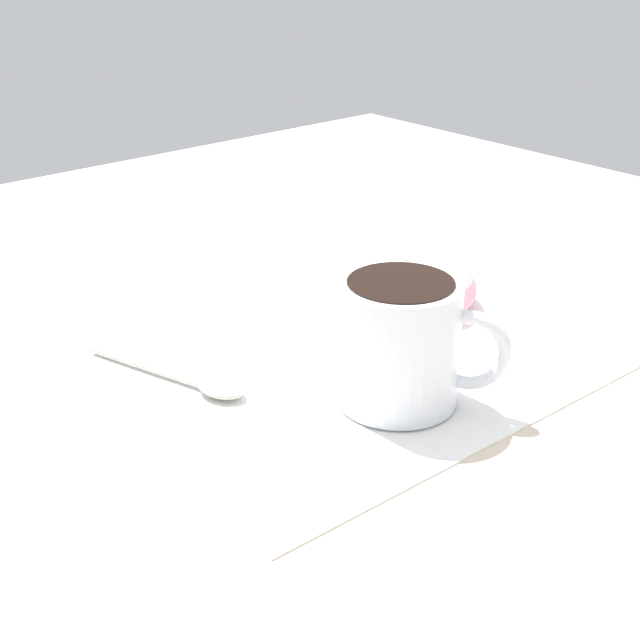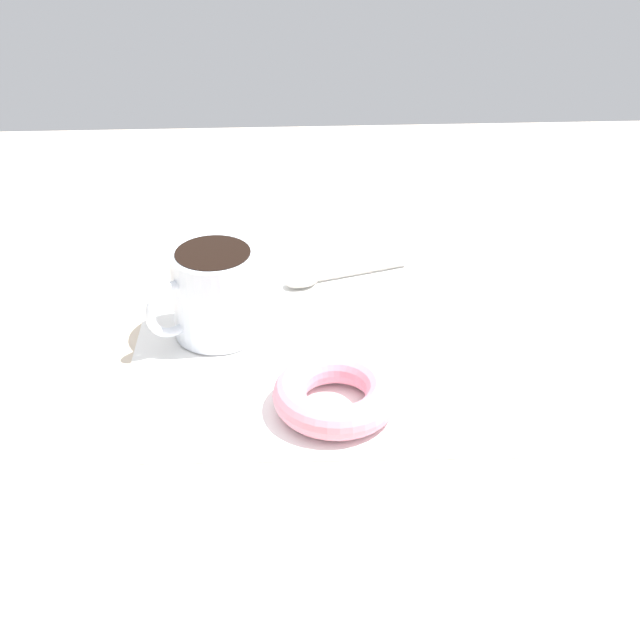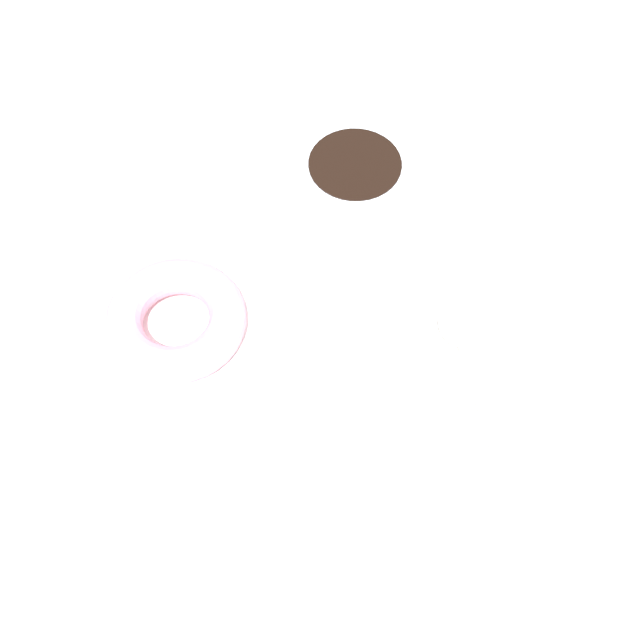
% 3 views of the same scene
% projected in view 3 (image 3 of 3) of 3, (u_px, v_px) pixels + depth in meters
% --- Properties ---
extents(ground_plane, '(1.20, 1.20, 0.02)m').
position_uv_depth(ground_plane, '(309.00, 324.00, 0.71)').
color(ground_plane, beige).
extents(napkin, '(0.36, 0.36, 0.00)m').
position_uv_depth(napkin, '(320.00, 334.00, 0.69)').
color(napkin, white).
rests_on(napkin, ground_plane).
extents(coffee_cup, '(0.10, 0.09, 0.09)m').
position_uv_depth(coffee_cup, '(352.00, 197.00, 0.70)').
color(coffee_cup, silver).
rests_on(coffee_cup, napkin).
extents(donut, '(0.11, 0.11, 0.03)m').
position_uv_depth(donut, '(176.00, 319.00, 0.68)').
color(donut, pink).
rests_on(donut, napkin).
extents(spoon, '(0.14, 0.06, 0.01)m').
position_uv_depth(spoon, '(462.00, 346.00, 0.68)').
color(spoon, '#B7B2A8').
rests_on(spoon, napkin).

